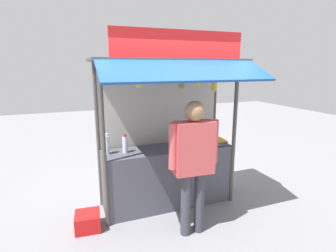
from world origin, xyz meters
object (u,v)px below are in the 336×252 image
object	(u,v)px
water_bottle_far_right	(125,144)
magazine_stack_right	(191,148)
water_bottle_rear_center	(203,134)
vendor_person	(194,157)
water_bottle_center	(107,145)
banana_bunch_inner_right	(214,86)
banana_bunch_inner_left	(139,82)
water_bottle_back_right	(197,136)
magazine_stack_mid_right	(218,141)
banana_bunch_rightmost	(197,81)
plastic_crate	(88,221)
banana_bunch_leftmost	(182,82)

from	to	relation	value
water_bottle_far_right	magazine_stack_right	size ratio (longest dim) A/B	1.07
water_bottle_rear_center	vendor_person	size ratio (longest dim) A/B	0.13
water_bottle_center	banana_bunch_inner_right	xyz separation A→B (m)	(1.48, -0.42, 0.83)
water_bottle_center	banana_bunch_inner_right	size ratio (longest dim) A/B	0.94
banana_bunch_inner_left	vendor_person	bearing A→B (deg)	-38.29
water_bottle_back_right	magazine_stack_mid_right	bearing A→B (deg)	-31.04
banana_bunch_rightmost	vendor_person	distance (m)	1.05
plastic_crate	water_bottle_far_right	bearing A→B (deg)	24.25
banana_bunch_rightmost	plastic_crate	size ratio (longest dim) A/B	0.73
banana_bunch_rightmost	plastic_crate	world-z (taller)	banana_bunch_rightmost
water_bottle_rear_center	banana_bunch_inner_right	size ratio (longest dim) A/B	0.71
banana_bunch_leftmost	banana_bunch_rightmost	xyz separation A→B (m)	(0.23, -0.00, 0.02)
water_bottle_rear_center	water_bottle_far_right	xyz separation A→B (m)	(-1.38, -0.17, 0.02)
water_bottle_far_right	banana_bunch_inner_left	bearing A→B (deg)	-72.64
water_bottle_back_right	water_bottle_far_right	size ratio (longest dim) A/B	0.91
water_bottle_center	water_bottle_rear_center	world-z (taller)	water_bottle_center
water_bottle_far_right	water_bottle_center	bearing A→B (deg)	174.79
banana_bunch_inner_right	banana_bunch_rightmost	distance (m)	0.28
banana_bunch_inner_left	magazine_stack_right	bearing A→B (deg)	11.64
banana_bunch_inner_right	banana_bunch_rightmost	bearing A→B (deg)	-179.23
water_bottle_back_right	banana_bunch_inner_right	bearing A→B (deg)	-88.89
water_bottle_far_right	plastic_crate	xyz separation A→B (m)	(-0.60, -0.27, -0.95)
magazine_stack_mid_right	water_bottle_center	bearing A→B (deg)	176.02
magazine_stack_right	vendor_person	size ratio (longest dim) A/B	0.14
banana_bunch_leftmost	banana_bunch_inner_left	xyz separation A→B (m)	(-0.60, -0.00, 0.02)
banana_bunch_leftmost	water_bottle_far_right	bearing A→B (deg)	150.97
water_bottle_back_right	water_bottle_rear_center	distance (m)	0.19
banana_bunch_rightmost	vendor_person	xyz separation A→B (m)	(-0.26, -0.45, -0.92)
magazine_stack_mid_right	banana_bunch_inner_right	distance (m)	1.02
banana_bunch_leftmost	banana_bunch_inner_right	size ratio (longest dim) A/B	0.83
water_bottle_center	water_bottle_far_right	distance (m)	0.26
water_bottle_rear_center	banana_bunch_inner_left	xyz separation A→B (m)	(-1.25, -0.57, 0.93)
water_bottle_far_right	magazine_stack_right	bearing A→B (deg)	-13.38
water_bottle_rear_center	vendor_person	bearing A→B (deg)	-124.10
magazine_stack_right	banana_bunch_inner_left	xyz separation A→B (m)	(-0.84, -0.17, 1.01)
water_bottle_center	magazine_stack_right	bearing A→B (deg)	-11.68
banana_bunch_leftmost	banana_bunch_rightmost	world-z (taller)	same
water_bottle_back_right	water_bottle_rear_center	world-z (taller)	water_bottle_back_right
banana_bunch_rightmost	plastic_crate	bearing A→B (deg)	175.30
water_bottle_rear_center	plastic_crate	distance (m)	2.24
water_bottle_rear_center	banana_bunch_inner_left	distance (m)	1.66
magazine_stack_mid_right	banana_bunch_rightmost	xyz separation A→B (m)	(-0.56, -0.30, 1.01)
water_bottle_back_right	water_bottle_far_right	world-z (taller)	water_bottle_far_right
water_bottle_far_right	vendor_person	distance (m)	1.10
water_bottle_back_right	water_bottle_rear_center	bearing A→B (deg)	27.53
magazine_stack_right	water_bottle_back_right	bearing A→B (deg)	50.64
water_bottle_center	banana_bunch_rightmost	bearing A→B (deg)	-19.31
water_bottle_rear_center	banana_bunch_rightmost	xyz separation A→B (m)	(-0.43, -0.57, 0.94)
banana_bunch_rightmost	water_bottle_back_right	bearing A→B (deg)	61.26
magazine_stack_mid_right	vendor_person	world-z (taller)	vendor_person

